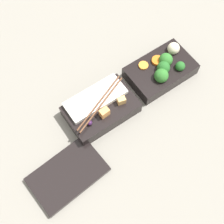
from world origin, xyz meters
name	(u,v)px	position (x,y,z in m)	size (l,w,h in m)	color
ground_plane	(133,91)	(0.00, 0.00, 0.00)	(3.00, 3.00, 0.00)	gray
bento_tray_vegetable	(162,70)	(-0.10, 0.00, 0.03)	(0.19, 0.12, 0.07)	black
bento_tray_rice	(100,108)	(0.12, 0.00, 0.02)	(0.19, 0.12, 0.07)	black
bento_lid	(68,174)	(0.29, 0.11, 0.01)	(0.19, 0.12, 0.01)	black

